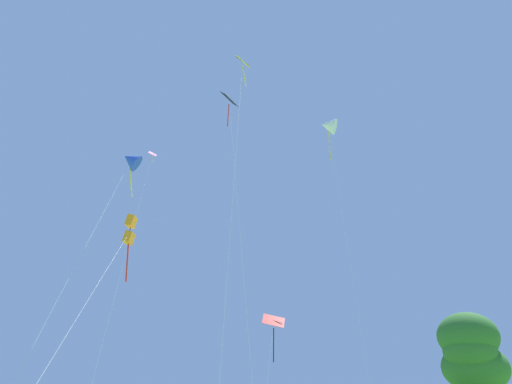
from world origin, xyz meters
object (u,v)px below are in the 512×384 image
Objects in this scene: kite_black_large at (230,110)px; kite_white_distant at (328,126)px; kite_yellow_diamond at (242,74)px; kite_orange_box at (130,232)px; kite_pink_low at (147,175)px; kite_blue_delta at (131,160)px; kite_red_high at (273,329)px; tree_left_oak at (471,353)px.

kite_white_distant is (11.80, 9.89, 6.59)m from kite_black_large.
kite_white_distant is at bearing 52.67° from kite_yellow_diamond.
kite_white_distant is 2.95× the size of kite_orange_box.
kite_pink_low is 1.14× the size of kite_yellow_diamond.
kite_blue_delta is (-1.71, 7.08, 8.07)m from kite_orange_box.
tree_left_oak is at bearing -48.37° from kite_red_high.
kite_black_large reaches higher than kite_orange_box.
kite_black_large reaches higher than kite_yellow_diamond.
kite_blue_delta is (-7.05, 0.29, -5.05)m from kite_black_large.
kite_orange_box is at bearing -120.32° from kite_red_high.
kite_black_large is at bearing -2.33° from kite_blue_delta.
kite_blue_delta reaches higher than tree_left_oak.
kite_yellow_diamond is at bearing -163.39° from tree_left_oak.
kite_red_high is 0.88× the size of kite_orange_box.
kite_blue_delta is at bearing 178.65° from tree_left_oak.
kite_yellow_diamond is 24.09m from tree_left_oak.
kite_red_high is at bearing 131.63° from tree_left_oak.
tree_left_oak is (10.85, -12.21, -3.07)m from kite_red_high.
kite_orange_box is 0.37× the size of kite_pink_low.
kite_black_large is 2.37× the size of kite_orange_box.
kite_orange_box is 25.21m from kite_pink_low.
kite_pink_low is (-7.52, 13.99, 0.99)m from kite_black_large.
tree_left_oak is at bearing -1.35° from kite_blue_delta.
kite_blue_delta is 26.84m from tree_left_oak.
tree_left_oak is at bearing -65.33° from kite_white_distant.
kite_yellow_diamond reaches higher than kite_orange_box.
kite_orange_box reaches higher than tree_left_oak.
tree_left_oak is at bearing 16.66° from kite_orange_box.
kite_pink_low is at bearing 171.14° from kite_red_high.
kite_orange_box is at bearing -163.34° from tree_left_oak.
kite_black_large is 0.81× the size of kite_white_distant.
kite_black_large is 16.75m from kite_white_distant.
kite_yellow_diamond reaches higher than kite_blue_delta.
kite_blue_delta is (-18.85, -9.61, -11.64)m from kite_white_distant.
kite_blue_delta is (0.47, -13.70, -6.03)m from kite_pink_low.
kite_pink_low is 20.70m from kite_yellow_diamond.
tree_left_oak is (16.07, 4.79, -17.30)m from kite_yellow_diamond.
kite_white_distant reaches higher than kite_blue_delta.
kite_black_large is at bearing 179.06° from tree_left_oak.
tree_left_oak is (4.67, -10.16, -24.56)m from kite_white_distant.
kite_red_high is 0.38× the size of kite_yellow_diamond.
kite_yellow_diamond is (7.91, -19.05, -1.65)m from kite_pink_low.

